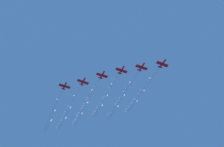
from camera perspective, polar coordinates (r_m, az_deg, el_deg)
jet_lead at (r=277.24m, az=4.04°, el=-3.41°), size 48.27×45.72×3.89m
jet_port_inner at (r=284.10m, az=1.05°, el=-4.22°), size 51.40×50.22×3.82m
jet_starboard_inner at (r=285.90m, az=-1.42°, el=-4.13°), size 47.27×45.88×3.83m
jet_port_mid at (r=294.47m, az=-4.49°, el=-5.34°), size 53.70×51.57×3.77m
jet_starboard_mid at (r=297.52m, az=-7.01°, el=-6.03°), size 52.40×50.19×3.88m
jet_port_outer at (r=302.15m, az=-9.25°, el=-6.39°), size 49.51×49.42×3.80m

